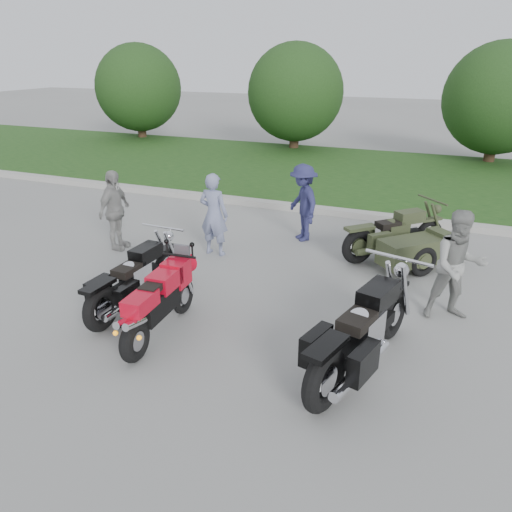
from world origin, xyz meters
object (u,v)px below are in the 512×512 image
at_px(person_back, 115,211).
at_px(person_denim, 303,203).
at_px(cruiser_sidecar, 405,244).
at_px(cruiser_right, 360,337).
at_px(person_stripe, 214,215).
at_px(person_grey, 458,266).
at_px(sportbike_red, 158,301).
at_px(cruiser_left, 133,281).

bearing_deg(person_back, person_denim, -63.01).
bearing_deg(cruiser_sidecar, cruiser_right, -46.73).
relative_size(person_stripe, person_denim, 1.00).
bearing_deg(cruiser_right, cruiser_sidecar, 103.22).
relative_size(cruiser_right, person_grey, 1.57).
bearing_deg(cruiser_sidecar, person_grey, -17.72).
distance_m(sportbike_red, cruiser_left, 0.96).
bearing_deg(person_stripe, person_grey, 170.06).
bearing_deg(cruiser_right, person_back, 170.43).
height_order(cruiser_right, person_stripe, person_stripe).
bearing_deg(sportbike_red, person_back, 132.35).
distance_m(sportbike_red, person_grey, 4.19).
height_order(cruiser_sidecar, person_stripe, person_stripe).
distance_m(person_denim, person_back, 3.70).
xyz_separation_m(person_grey, person_denim, (-3.00, 2.31, -0.03)).
relative_size(cruiser_right, cruiser_sidecar, 1.25).
distance_m(cruiser_left, person_denim, 4.10).
xyz_separation_m(person_stripe, person_back, (-1.90, -0.47, -0.01)).
bearing_deg(person_denim, cruiser_left, -60.97).
xyz_separation_m(person_stripe, person_grey, (4.30, -0.92, 0.02)).
distance_m(cruiser_left, person_stripe, 2.46).
distance_m(person_grey, person_denim, 3.79).
height_order(person_stripe, person_back, person_stripe).
distance_m(sportbike_red, person_stripe, 3.05).
relative_size(cruiser_right, person_back, 1.63).
relative_size(person_denim, person_back, 1.01).
bearing_deg(person_grey, cruiser_left, 177.12).
xyz_separation_m(sportbike_red, person_stripe, (-0.66, 2.97, 0.26)).
distance_m(cruiser_sidecar, person_stripe, 3.52).
distance_m(cruiser_sidecar, person_grey, 1.97).
bearing_deg(sportbike_red, cruiser_right, 0.20).
xyz_separation_m(sportbike_red, person_denim, (0.64, 4.36, 0.26)).
bearing_deg(cruiser_right, person_grey, 77.21).
height_order(cruiser_left, person_grey, person_grey).
bearing_deg(person_stripe, person_back, 15.98).
distance_m(cruiser_right, person_denim, 4.67).
xyz_separation_m(cruiser_sidecar, person_stripe, (-3.41, -0.79, 0.38)).
bearing_deg(person_grey, person_stripe, 146.22).
bearing_deg(cruiser_left, person_stripe, 88.87).
bearing_deg(sportbike_red, person_denim, 78.38).
relative_size(sportbike_red, person_stripe, 1.20).
bearing_deg(person_back, cruiser_right, -117.39).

